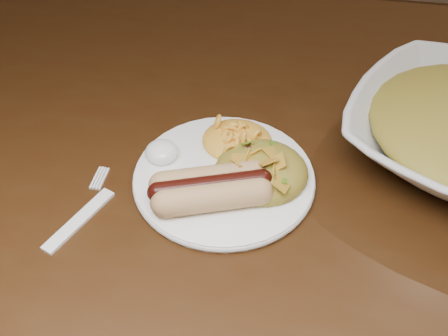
# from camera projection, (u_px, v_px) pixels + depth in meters

# --- Properties ---
(table) EXTENTS (1.60, 0.90, 0.75)m
(table) POSITION_uv_depth(u_px,v_px,m) (205.00, 205.00, 0.71)
(table) COLOR black
(table) RESTS_ON floor
(plate) EXTENTS (0.24, 0.24, 0.01)m
(plate) POSITION_uv_depth(u_px,v_px,m) (224.00, 177.00, 0.61)
(plate) COLOR white
(plate) RESTS_ON table
(hotdog) EXTENTS (0.12, 0.10, 0.03)m
(hotdog) POSITION_uv_depth(u_px,v_px,m) (211.00, 188.00, 0.57)
(hotdog) COLOR tan
(hotdog) RESTS_ON plate
(mac_and_cheese) EXTENTS (0.10, 0.10, 0.03)m
(mac_and_cheese) POSITION_uv_depth(u_px,v_px,m) (237.00, 133.00, 0.64)
(mac_and_cheese) COLOR #F7A249
(mac_and_cheese) RESTS_ON plate
(sour_cream) EXTENTS (0.04, 0.04, 0.02)m
(sour_cream) POSITION_uv_depth(u_px,v_px,m) (161.00, 149.00, 0.62)
(sour_cream) COLOR white
(sour_cream) RESTS_ON plate
(taco_salad) EXTENTS (0.11, 0.10, 0.05)m
(taco_salad) POSITION_uv_depth(u_px,v_px,m) (262.00, 164.00, 0.60)
(taco_salad) COLOR orange
(taco_salad) RESTS_ON plate
(fork) EXTENTS (0.08, 0.14, 0.00)m
(fork) POSITION_uv_depth(u_px,v_px,m) (79.00, 220.00, 0.57)
(fork) COLOR white
(fork) RESTS_ON table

